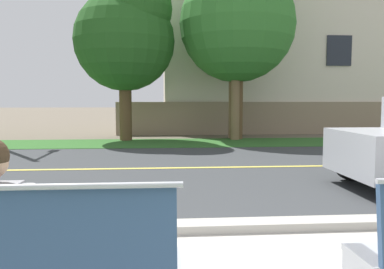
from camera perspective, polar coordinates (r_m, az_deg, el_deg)
The scene contains 10 objects.
ground_plane at distance 10.09m, azimuth -0.45°, elevation -3.42°, with size 140.00×140.00×0.00m, color #665B4C.
curb_edge at distance 4.59m, azimuth 4.76°, elevation -13.11°, with size 44.00×0.30×0.11m, color #ADA89E.
street_asphalt at distance 8.61m, azimuth 0.27°, elevation -4.86°, with size 52.00×8.00×0.01m, color #383A3D.
road_centre_line at distance 8.61m, azimuth 0.27°, elevation -4.83°, with size 48.00×0.14×0.01m, color #E0CC4C.
far_verge_grass at distance 13.57m, azimuth -1.51°, elevation -1.21°, with size 48.00×2.80×0.02m, color #2D6026.
bench_left at distance 2.72m, azimuth -22.03°, elevation -17.51°, with size 1.83×0.48×1.01m.
shade_tree_left at distance 14.66m, azimuth -9.32°, elevation 14.28°, with size 3.60×3.60×5.94m.
shade_tree_centre at distance 15.20m, azimuth 7.16°, elevation 16.75°, with size 4.27×4.27×7.05m.
garden_wall at distance 17.38m, azimuth 10.92°, elevation 2.35°, with size 13.00×0.36×1.40m, color gray.
house_across_street at distance 20.76m, azimuth 10.69°, elevation 10.87°, with size 11.23×6.91×7.16m.
Camera 1 is at (-0.71, -1.95, 1.48)m, focal length 36.84 mm.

